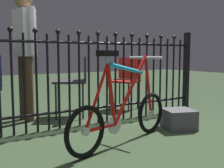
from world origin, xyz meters
The scene contains 7 objects.
ground_plane centered at (0.00, 0.00, 0.00)m, with size 20.00×20.00×0.00m, color #2F4029.
iron_fence centered at (-0.04, 0.82, 0.60)m, with size 3.41×0.07×1.18m.
bicycle centered at (-0.08, -0.01, 0.31)m, with size 1.37×0.52×0.89m.
chair_charcoal centered at (0.04, 1.31, 0.53)m, with size 0.59×0.59×0.83m.
chair_red centered at (0.96, 1.41, 0.50)m, with size 0.55×0.55×0.81m.
person_visitor centered at (-0.60, 1.44, 0.99)m, with size 0.24×0.47×1.65m.
display_crate centered at (0.76, 0.08, 0.11)m, with size 0.33×0.33×0.23m, color #4C4C51.
Camera 1 is at (-1.52, -2.11, 0.84)m, focal length 43.76 mm.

